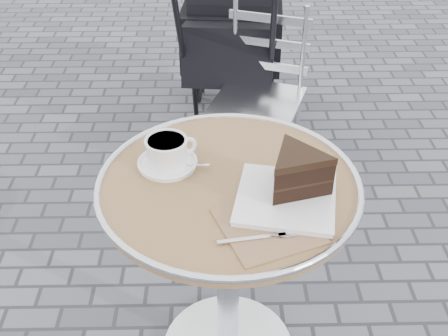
{
  "coord_description": "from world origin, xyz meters",
  "views": [
    {
      "loc": [
        -0.04,
        -1.2,
        1.64
      ],
      "look_at": [
        -0.01,
        -0.0,
        0.78
      ],
      "focal_mm": 45.0,
      "sensor_mm": 36.0,
      "label": 1
    }
  ],
  "objects_px": {
    "cappuccino_set": "(168,154)",
    "bistro_chair": "(264,76)",
    "baby_stroller": "(232,43)",
    "cafe_table": "(229,228)",
    "cake_plate_set": "(294,179)"
  },
  "relations": [
    {
      "from": "baby_stroller",
      "to": "cafe_table",
      "type": "bearing_deg",
      "value": -86.84
    },
    {
      "from": "cappuccino_set",
      "to": "bistro_chair",
      "type": "distance_m",
      "value": 1.08
    },
    {
      "from": "bistro_chair",
      "to": "baby_stroller",
      "type": "distance_m",
      "value": 0.47
    },
    {
      "from": "cappuccino_set",
      "to": "cake_plate_set",
      "type": "distance_m",
      "value": 0.36
    },
    {
      "from": "cafe_table",
      "to": "baby_stroller",
      "type": "xyz_separation_m",
      "value": [
        0.06,
        1.53,
        -0.1
      ]
    },
    {
      "from": "bistro_chair",
      "to": "baby_stroller",
      "type": "relative_size",
      "value": 0.79
    },
    {
      "from": "cafe_table",
      "to": "baby_stroller",
      "type": "relative_size",
      "value": 0.71
    },
    {
      "from": "cafe_table",
      "to": "cappuccino_set",
      "type": "relative_size",
      "value": 3.84
    },
    {
      "from": "cappuccino_set",
      "to": "bistro_chair",
      "type": "relative_size",
      "value": 0.23
    },
    {
      "from": "cafe_table",
      "to": "bistro_chair",
      "type": "xyz_separation_m",
      "value": [
        0.18,
        1.07,
        -0.06
      ]
    },
    {
      "from": "cappuccino_set",
      "to": "baby_stroller",
      "type": "bearing_deg",
      "value": 56.79
    },
    {
      "from": "cake_plate_set",
      "to": "bistro_chair",
      "type": "relative_size",
      "value": 0.46
    },
    {
      "from": "cake_plate_set",
      "to": "bistro_chair",
      "type": "height_order",
      "value": "cake_plate_set"
    },
    {
      "from": "cafe_table",
      "to": "bistro_chair",
      "type": "bearing_deg",
      "value": 80.22
    },
    {
      "from": "cappuccino_set",
      "to": "cake_plate_set",
      "type": "xyz_separation_m",
      "value": [
        0.33,
        -0.15,
        0.02
      ]
    }
  ]
}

